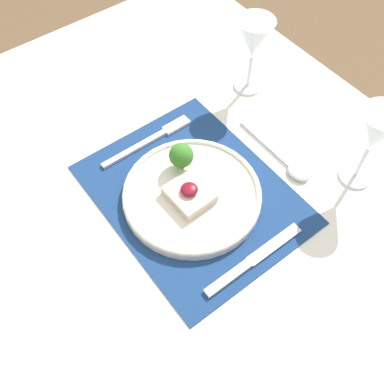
{
  "coord_description": "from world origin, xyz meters",
  "views": [
    {
      "loc": [
        0.38,
        -0.29,
        1.48
      ],
      "look_at": [
        0.01,
        -0.01,
        0.79
      ],
      "focal_mm": 42.0,
      "sensor_mm": 36.0,
      "label": 1
    }
  ],
  "objects": [
    {
      "name": "knife",
      "position": [
        0.17,
        -0.01,
        0.77
      ],
      "size": [
        0.02,
        0.21,
        0.01
      ],
      "rotation": [
        0.0,
        0.0,
        0.02
      ],
      "color": "silver",
      "rests_on": "placemat"
    },
    {
      "name": "wine_glass_near",
      "position": [
        0.16,
        0.28,
        0.89
      ],
      "size": [
        0.08,
        0.08,
        0.18
      ],
      "color": "white",
      "rests_on": "dining_table"
    },
    {
      "name": "ground_plane",
      "position": [
        0.0,
        0.0,
        0.0
      ],
      "size": [
        8.0,
        8.0,
        0.0
      ],
      "primitive_type": "plane",
      "color": "brown"
    },
    {
      "name": "placemat",
      "position": [
        0.0,
        0.0,
        0.76
      ],
      "size": [
        0.41,
        0.32,
        0.0
      ],
      "primitive_type": "cube",
      "color": "navy",
      "rests_on": "dining_table"
    },
    {
      "name": "spoon",
      "position": [
        0.06,
        0.19,
        0.77
      ],
      "size": [
        0.19,
        0.04,
        0.01
      ],
      "rotation": [
        0.0,
        0.0,
        0.05
      ],
      "color": "silver",
      "rests_on": "dining_table"
    },
    {
      "name": "dining_table",
      "position": [
        0.0,
        0.0,
        0.66
      ],
      "size": [
        1.22,
        0.94,
        0.76
      ],
      "color": "white",
      "rests_on": "ground_plane"
    },
    {
      "name": "dinner_plate",
      "position": [
        0.0,
        -0.01,
        0.78
      ],
      "size": [
        0.26,
        0.26,
        0.07
      ],
      "color": "silver",
      "rests_on": "placemat"
    },
    {
      "name": "wine_glass_far",
      "position": [
        -0.16,
        0.28,
        0.89
      ],
      "size": [
        0.08,
        0.08,
        0.17
      ],
      "color": "white",
      "rests_on": "dining_table"
    },
    {
      "name": "fork",
      "position": [
        -0.16,
        0.02,
        0.77
      ],
      "size": [
        0.02,
        0.21,
        0.01
      ],
      "rotation": [
        0.0,
        0.0,
        0.02
      ],
      "color": "silver",
      "rests_on": "placemat"
    }
  ]
}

